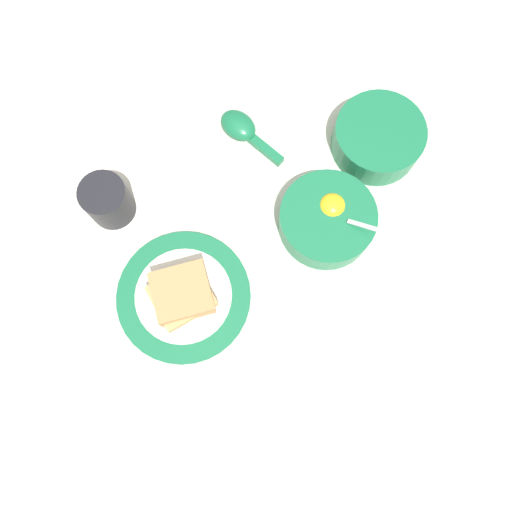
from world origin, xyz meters
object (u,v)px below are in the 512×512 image
toast_plate (184,296)px  drinking_cup (107,200)px  toast_sandwich (182,295)px  congee_bowl (378,137)px  soup_spoon (242,128)px  egg_bowl (327,217)px

toast_plate → drinking_cup: (-0.16, 0.13, 0.04)m
toast_sandwich → congee_bowl: bearing=51.3°
toast_plate → drinking_cup: bearing=140.7°
drinking_cup → toast_plate: bearing=-39.3°
soup_spoon → drinking_cup: bearing=-135.3°
soup_spoon → toast_plate: bearing=-96.1°
congee_bowl → toast_sandwich: bearing=-128.7°
egg_bowl → toast_sandwich: bearing=-139.6°
soup_spoon → drinking_cup: (-0.19, -0.19, 0.03)m
egg_bowl → drinking_cup: size_ratio=2.04×
toast_sandwich → soup_spoon: toast_sandwich is taller
toast_sandwich → drinking_cup: size_ratio=1.54×
toast_plate → toast_sandwich: bearing=-47.7°
toast_sandwich → congee_bowl: size_ratio=0.78×
toast_plate → congee_bowl: bearing=50.8°
congee_bowl → drinking_cup: (-0.43, -0.21, 0.01)m
soup_spoon → drinking_cup: drinking_cup is taller
toast_plate → congee_bowl: size_ratio=1.42×
egg_bowl → toast_sandwich: egg_bowl is taller
egg_bowl → drinking_cup: 0.37m
egg_bowl → congee_bowl: size_ratio=1.03×
toast_plate → drinking_cup: 0.21m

